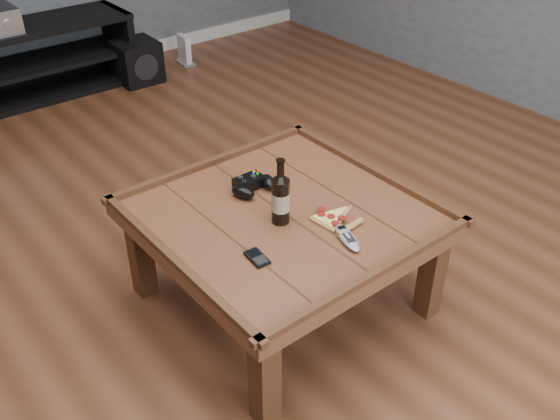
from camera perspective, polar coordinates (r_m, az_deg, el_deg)
ground at (r=2.67m, az=0.29°, el=-8.26°), size 6.00×6.00×0.00m
baseboard at (r=5.00m, az=-22.30°, el=11.05°), size 5.00×0.02×0.10m
coffee_table at (r=2.42m, az=0.31°, el=-1.39°), size 1.03×1.03×0.48m
media_console at (r=4.72m, az=-21.82°, el=12.44°), size 1.40×0.45×0.50m
beer_bottle at (r=2.28m, az=0.05°, el=1.16°), size 0.07×0.07×0.26m
game_controller at (r=2.51m, az=-2.50°, el=2.33°), size 0.21×0.14×0.06m
pizza_slice at (r=2.34m, az=4.92°, el=-0.90°), size 0.17×0.26×0.02m
smartphone at (r=2.15m, az=-2.11°, el=-4.37°), size 0.06×0.10×0.01m
remote_control at (r=2.25m, az=6.16°, el=-2.51°), size 0.11×0.18×0.03m
subwoofer at (r=4.80m, az=-12.95°, el=13.08°), size 0.30×0.31×0.30m
game_console at (r=5.09m, az=-8.73°, el=14.17°), size 0.12×0.19×0.22m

